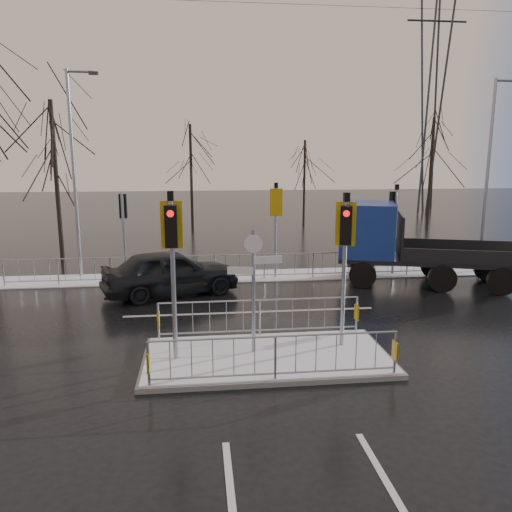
{
  "coord_description": "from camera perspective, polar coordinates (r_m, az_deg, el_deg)",
  "views": [
    {
      "loc": [
        -1.58,
        -11.4,
        4.94
      ],
      "look_at": [
        0.2,
        3.98,
        1.8
      ],
      "focal_mm": 35.0,
      "sensor_mm": 36.0,
      "label": 1
    }
  ],
  "objects": [
    {
      "name": "lane_markings",
      "position": [
        12.22,
        1.43,
        -12.36
      ],
      "size": [
        8.0,
        11.38,
        0.01
      ],
      "color": "silver",
      "rests_on": "ground"
    },
    {
      "name": "far_kerb_fixtures",
      "position": [
        19.97,
        -1.09,
        0.14
      ],
      "size": [
        18.0,
        0.65,
        3.83
      ],
      "color": "#90939D",
      "rests_on": "ground"
    },
    {
      "name": "snow_verge",
      "position": [
        20.65,
        -2.03,
        -2.32
      ],
      "size": [
        30.0,
        2.0,
        0.04
      ],
      "primitive_type": "cube",
      "color": "white",
      "rests_on": "ground"
    },
    {
      "name": "ground",
      "position": [
        12.52,
        1.21,
        -11.77
      ],
      "size": [
        120.0,
        120.0,
        0.0
      ],
      "primitive_type": "plane",
      "color": "black",
      "rests_on": "ground"
    },
    {
      "name": "street_lamp_left",
      "position": [
        21.46,
        -19.95,
        9.6
      ],
      "size": [
        1.25,
        0.18,
        8.2
      ],
      "color": "#90939D",
      "rests_on": "ground"
    },
    {
      "name": "traffic_island",
      "position": [
        12.38,
        1.16,
        -10.09
      ],
      "size": [
        6.0,
        3.04,
        4.15
      ],
      "color": "slate",
      "rests_on": "ground"
    },
    {
      "name": "tree_far_a",
      "position": [
        33.4,
        -7.47,
        11.17
      ],
      "size": [
        3.75,
        3.75,
        7.08
      ],
      "color": "black",
      "rests_on": "ground"
    },
    {
      "name": "tree_far_b",
      "position": [
        36.21,
        5.57,
        10.21
      ],
      "size": [
        3.25,
        3.25,
        6.14
      ],
      "color": "black",
      "rests_on": "ground"
    },
    {
      "name": "street_lamp_right",
      "position": [
        23.32,
        25.14,
        9.05
      ],
      "size": [
        1.25,
        0.18,
        8.0
      ],
      "color": "#90939D",
      "rests_on": "ground"
    },
    {
      "name": "tree_far_c",
      "position": [
        35.95,
        19.46,
        11.16
      ],
      "size": [
        4.0,
        4.0,
        7.55
      ],
      "color": "black",
      "rests_on": "ground"
    },
    {
      "name": "flatbed_truck",
      "position": [
        20.11,
        15.21,
        1.68
      ],
      "size": [
        7.16,
        4.39,
        3.12
      ],
      "color": "black",
      "rests_on": "ground"
    },
    {
      "name": "car_far_lane",
      "position": [
        18.12,
        -9.72,
        -1.83
      ],
      "size": [
        5.2,
        3.39,
        1.65
      ],
      "primitive_type": "imported",
      "rotation": [
        0.0,
        0.0,
        1.9
      ],
      "color": "black",
      "rests_on": "ground"
    },
    {
      "name": "tree_near_b",
      "position": [
        24.74,
        -22.08,
        11.13
      ],
      "size": [
        4.0,
        4.0,
        7.55
      ],
      "color": "black",
      "rests_on": "ground"
    },
    {
      "name": "pylon_wires",
      "position": [
        45.73,
        18.25,
        18.57
      ],
      "size": [
        70.0,
        2.38,
        19.97
      ],
      "color": "#2D3033",
      "rests_on": "ground"
    }
  ]
}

